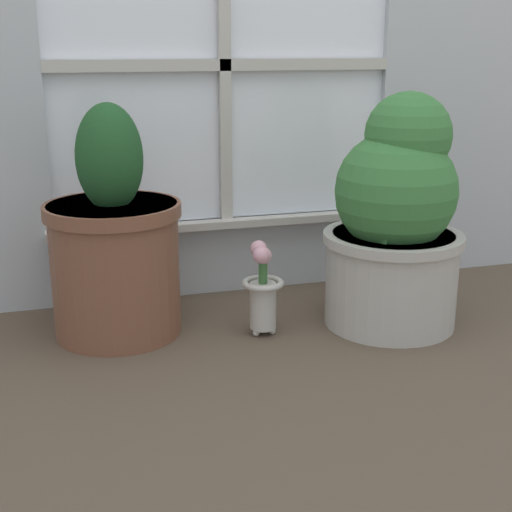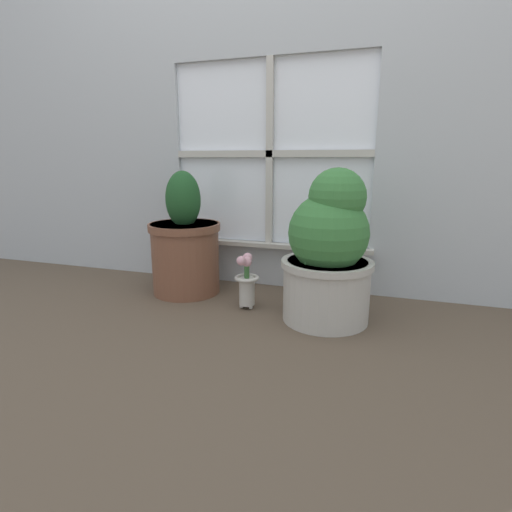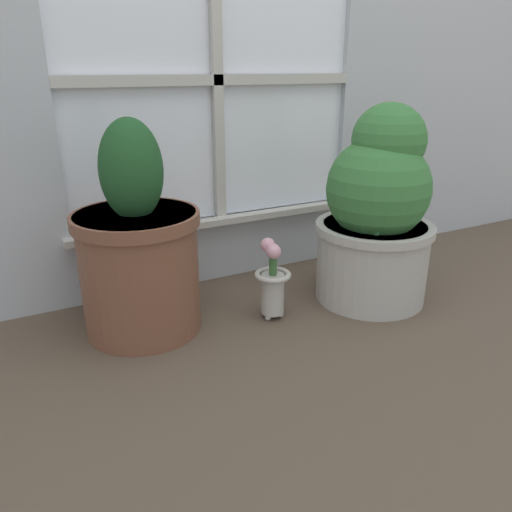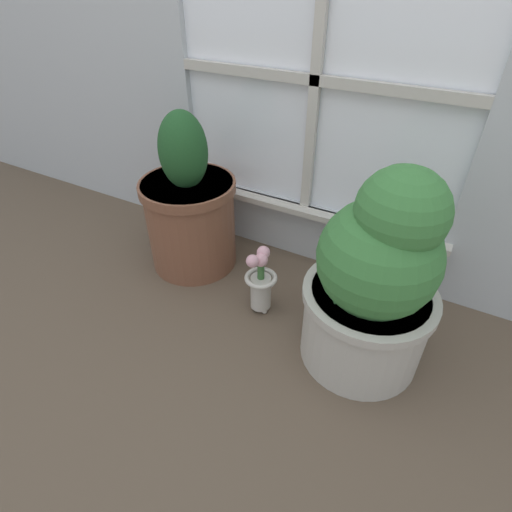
# 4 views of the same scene
# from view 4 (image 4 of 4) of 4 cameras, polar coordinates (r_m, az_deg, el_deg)

# --- Properties ---
(ground_plane) EXTENTS (10.00, 10.00, 0.00)m
(ground_plane) POSITION_cam_4_polar(r_m,az_deg,el_deg) (1.43, -2.68, -11.47)
(ground_plane) COLOR brown
(potted_plant_left) EXTENTS (0.38, 0.38, 0.65)m
(potted_plant_left) POSITION_cam_4_polar(r_m,az_deg,el_deg) (1.64, -9.41, 6.52)
(potted_plant_left) COLOR brown
(potted_plant_left) RESTS_ON ground_plane
(potted_plant_right) EXTENTS (0.40, 0.40, 0.68)m
(potted_plant_right) POSITION_cam_4_polar(r_m,az_deg,el_deg) (1.21, 16.50, -3.65)
(potted_plant_right) COLOR #B7B2A8
(potted_plant_right) RESTS_ON ground_plane
(flower_vase) EXTENTS (0.12, 0.12, 0.27)m
(flower_vase) POSITION_cam_4_polar(r_m,az_deg,el_deg) (1.44, 0.64, -3.68)
(flower_vase) COLOR #BCB7AD
(flower_vase) RESTS_ON ground_plane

